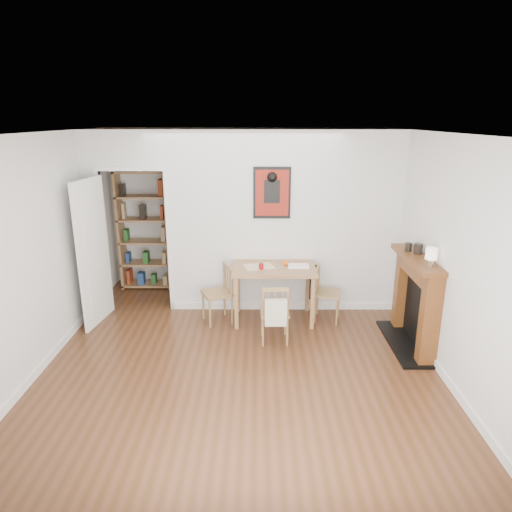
{
  "coord_description": "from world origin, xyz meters",
  "views": [
    {
      "loc": [
        0.2,
        -4.97,
        2.75
      ],
      "look_at": [
        0.18,
        0.6,
        1.06
      ],
      "focal_mm": 32.0,
      "sensor_mm": 36.0,
      "label": 1
    }
  ],
  "objects_px": {
    "dining_table": "(274,274)",
    "mantel_lamp": "(431,255)",
    "notebook": "(299,266)",
    "ceramic_jar_b": "(408,247)",
    "chair_right": "(326,293)",
    "fireplace": "(416,299)",
    "ceramic_jar_a": "(418,249)",
    "bookshelf": "(145,231)",
    "red_glass": "(261,266)",
    "chair_left": "(217,294)",
    "chair_front": "(275,312)",
    "orange_fruit": "(286,263)"
  },
  "relations": [
    {
      "from": "dining_table",
      "to": "mantel_lamp",
      "type": "relative_size",
      "value": 5.49
    },
    {
      "from": "bookshelf",
      "to": "notebook",
      "type": "height_order",
      "value": "bookshelf"
    },
    {
      "from": "bookshelf",
      "to": "ceramic_jar_b",
      "type": "distance_m",
      "value": 4.16
    },
    {
      "from": "dining_table",
      "to": "ceramic_jar_a",
      "type": "relative_size",
      "value": 9.07
    },
    {
      "from": "fireplace",
      "to": "ceramic_jar_b",
      "type": "distance_m",
      "value": 0.65
    },
    {
      "from": "chair_left",
      "to": "chair_right",
      "type": "relative_size",
      "value": 1.06
    },
    {
      "from": "chair_right",
      "to": "chair_left",
      "type": "bearing_deg",
      "value": -177.3
    },
    {
      "from": "chair_left",
      "to": "fireplace",
      "type": "distance_m",
      "value": 2.61
    },
    {
      "from": "bookshelf",
      "to": "orange_fruit",
      "type": "bearing_deg",
      "value": -28.99
    },
    {
      "from": "notebook",
      "to": "ceramic_jar_b",
      "type": "xyz_separation_m",
      "value": [
        1.31,
        -0.53,
        0.42
      ]
    },
    {
      "from": "chair_right",
      "to": "ceramic_jar_b",
      "type": "xyz_separation_m",
      "value": [
        0.91,
        -0.5,
        0.81
      ]
    },
    {
      "from": "bookshelf",
      "to": "mantel_lamp",
      "type": "bearing_deg",
      "value": -32.37
    },
    {
      "from": "chair_right",
      "to": "chair_front",
      "type": "distance_m",
      "value": 1.0
    },
    {
      "from": "chair_left",
      "to": "bookshelf",
      "type": "bearing_deg",
      "value": 133.03
    },
    {
      "from": "bookshelf",
      "to": "red_glass",
      "type": "height_order",
      "value": "bookshelf"
    },
    {
      "from": "chair_right",
      "to": "ceramic_jar_a",
      "type": "distance_m",
      "value": 1.43
    },
    {
      "from": "dining_table",
      "to": "mantel_lamp",
      "type": "xyz_separation_m",
      "value": [
        1.71,
        -1.09,
        0.6
      ]
    },
    {
      "from": "red_glass",
      "to": "orange_fruit",
      "type": "bearing_deg",
      "value": 25.37
    },
    {
      "from": "ceramic_jar_a",
      "to": "dining_table",
      "type": "bearing_deg",
      "value": 160.52
    },
    {
      "from": "chair_right",
      "to": "bookshelf",
      "type": "xyz_separation_m",
      "value": [
        -2.82,
        1.32,
        0.57
      ]
    },
    {
      "from": "chair_left",
      "to": "bookshelf",
      "type": "distance_m",
      "value": 1.98
    },
    {
      "from": "bookshelf",
      "to": "mantel_lamp",
      "type": "xyz_separation_m",
      "value": [
        3.8,
        -2.41,
        0.32
      ]
    },
    {
      "from": "dining_table",
      "to": "ceramic_jar_a",
      "type": "distance_m",
      "value": 1.91
    },
    {
      "from": "chair_right",
      "to": "fireplace",
      "type": "xyz_separation_m",
      "value": [
        0.99,
        -0.74,
        0.21
      ]
    },
    {
      "from": "chair_left",
      "to": "mantel_lamp",
      "type": "distance_m",
      "value": 2.84
    },
    {
      "from": "notebook",
      "to": "ceramic_jar_a",
      "type": "height_order",
      "value": "ceramic_jar_a"
    },
    {
      "from": "dining_table",
      "to": "red_glass",
      "type": "distance_m",
      "value": 0.24
    },
    {
      "from": "mantel_lamp",
      "to": "notebook",
      "type": "bearing_deg",
      "value": 140.76
    },
    {
      "from": "dining_table",
      "to": "chair_right",
      "type": "bearing_deg",
      "value": -0.11
    },
    {
      "from": "chair_right",
      "to": "mantel_lamp",
      "type": "xyz_separation_m",
      "value": [
        0.98,
        -1.09,
        0.89
      ]
    },
    {
      "from": "fireplace",
      "to": "mantel_lamp",
      "type": "height_order",
      "value": "mantel_lamp"
    },
    {
      "from": "red_glass",
      "to": "mantel_lamp",
      "type": "height_order",
      "value": "mantel_lamp"
    },
    {
      "from": "dining_table",
      "to": "ceramic_jar_a",
      "type": "xyz_separation_m",
      "value": [
        1.73,
        -0.61,
        0.54
      ]
    },
    {
      "from": "fireplace",
      "to": "ceramic_jar_a",
      "type": "xyz_separation_m",
      "value": [
        0.0,
        0.13,
        0.61
      ]
    },
    {
      "from": "ceramic_jar_b",
      "to": "red_glass",
      "type": "bearing_deg",
      "value": 167.6
    },
    {
      "from": "chair_left",
      "to": "chair_front",
      "type": "distance_m",
      "value": 0.97
    },
    {
      "from": "red_glass",
      "to": "ceramic_jar_a",
      "type": "distance_m",
      "value": 2.02
    },
    {
      "from": "notebook",
      "to": "ceramic_jar_a",
      "type": "distance_m",
      "value": 1.59
    },
    {
      "from": "chair_right",
      "to": "red_glass",
      "type": "height_order",
      "value": "red_glass"
    },
    {
      "from": "orange_fruit",
      "to": "ceramic_jar_b",
      "type": "xyz_separation_m",
      "value": [
        1.48,
        -0.57,
        0.39
      ]
    },
    {
      "from": "chair_front",
      "to": "mantel_lamp",
      "type": "bearing_deg",
      "value": -13.97
    },
    {
      "from": "chair_left",
      "to": "orange_fruit",
      "type": "distance_m",
      "value": 1.05
    },
    {
      "from": "chair_left",
      "to": "chair_right",
      "type": "distance_m",
      "value": 1.53
    },
    {
      "from": "chair_front",
      "to": "notebook",
      "type": "distance_m",
      "value": 0.87
    },
    {
      "from": "mantel_lamp",
      "to": "dining_table",
      "type": "bearing_deg",
      "value": 147.56
    },
    {
      "from": "chair_right",
      "to": "ceramic_jar_b",
      "type": "distance_m",
      "value": 1.32
    },
    {
      "from": "bookshelf",
      "to": "ceramic_jar_a",
      "type": "bearing_deg",
      "value": -26.83
    },
    {
      "from": "chair_front",
      "to": "orange_fruit",
      "type": "bearing_deg",
      "value": 76.19
    },
    {
      "from": "chair_left",
      "to": "ceramic_jar_a",
      "type": "xyz_separation_m",
      "value": [
        2.52,
        -0.54,
        0.81
      ]
    },
    {
      "from": "notebook",
      "to": "mantel_lamp",
      "type": "xyz_separation_m",
      "value": [
        1.37,
        -1.12,
        0.5
      ]
    }
  ]
}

